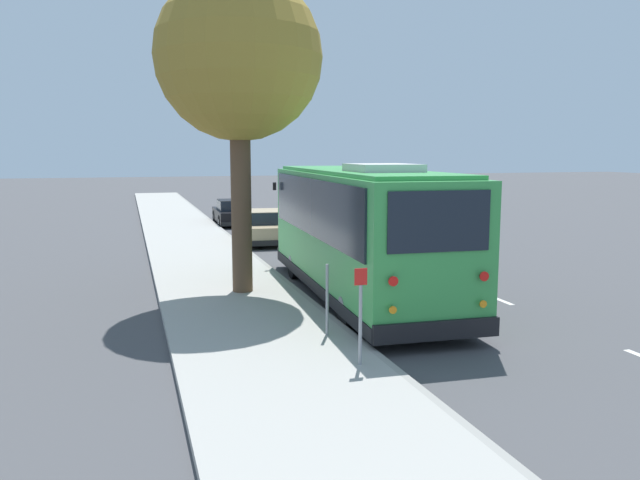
% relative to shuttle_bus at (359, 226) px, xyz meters
% --- Properties ---
extents(ground_plane, '(160.00, 160.00, 0.00)m').
position_rel_shuttle_bus_xyz_m(ground_plane, '(1.24, -0.39, -1.82)').
color(ground_plane, '#474749').
extents(sidewalk_slab, '(80.00, 3.40, 0.15)m').
position_rel_shuttle_bus_xyz_m(sidewalk_slab, '(1.24, 3.22, -1.74)').
color(sidewalk_slab, '#A3A099').
rests_on(sidewalk_slab, ground).
extents(curb_strip, '(80.00, 0.14, 0.15)m').
position_rel_shuttle_bus_xyz_m(curb_strip, '(1.24, 1.45, -1.74)').
color(curb_strip, gray).
rests_on(curb_strip, ground).
extents(shuttle_bus, '(9.55, 2.98, 3.40)m').
position_rel_shuttle_bus_xyz_m(shuttle_bus, '(0.00, 0.00, 0.00)').
color(shuttle_bus, green).
rests_on(shuttle_bus, ground).
extents(parked_sedan_tan, '(4.40, 2.05, 1.32)m').
position_rel_shuttle_bus_xyz_m(parked_sedan_tan, '(10.22, 0.27, -1.20)').
color(parked_sedan_tan, tan).
rests_on(parked_sedan_tan, ground).
extents(parked_sedan_black, '(4.21, 1.91, 1.26)m').
position_rel_shuttle_bus_xyz_m(parked_sedan_black, '(16.95, 0.41, -1.23)').
color(parked_sedan_black, black).
rests_on(parked_sedan_black, ground).
extents(street_tree, '(4.08, 4.08, 8.47)m').
position_rel_shuttle_bus_xyz_m(street_tree, '(1.01, 2.83, 4.38)').
color(street_tree, brown).
rests_on(street_tree, sidewalk_slab).
extents(sign_post_near, '(0.06, 0.22, 1.63)m').
position_rel_shuttle_bus_xyz_m(sign_post_near, '(-5.19, 1.94, -0.82)').
color(sign_post_near, gray).
rests_on(sign_post_near, sidewalk_slab).
extents(sign_post_far, '(0.06, 0.06, 1.39)m').
position_rel_shuttle_bus_xyz_m(sign_post_far, '(-3.39, 1.94, -0.97)').
color(sign_post_far, gray).
rests_on(sign_post_far, sidewalk_slab).
extents(lane_stripe_mid, '(2.40, 0.14, 0.01)m').
position_rel_shuttle_bus_xyz_m(lane_stripe_mid, '(-0.71, -3.25, -1.81)').
color(lane_stripe_mid, silver).
rests_on(lane_stripe_mid, ground).
extents(lane_stripe_ahead, '(2.40, 0.14, 0.01)m').
position_rel_shuttle_bus_xyz_m(lane_stripe_ahead, '(5.29, -3.25, -1.81)').
color(lane_stripe_ahead, silver).
rests_on(lane_stripe_ahead, ground).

